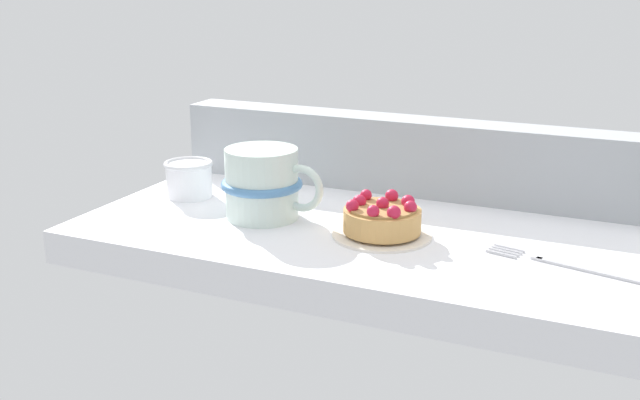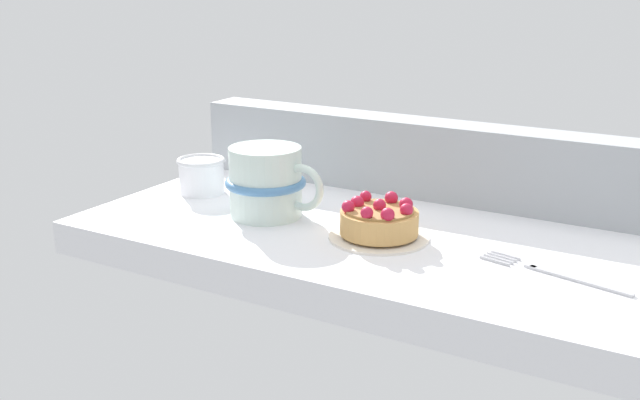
% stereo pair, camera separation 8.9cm
% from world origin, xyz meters
% --- Properties ---
extents(ground_plane, '(0.67, 0.36, 0.04)m').
position_xyz_m(ground_plane, '(0.00, 0.00, -0.02)').
color(ground_plane, white).
extents(window_rail_back, '(0.66, 0.06, 0.10)m').
position_xyz_m(window_rail_back, '(0.00, 0.15, 0.05)').
color(window_rail_back, '#9EA3A8').
rests_on(window_rail_back, ground_plane).
extents(dessert_plate, '(0.11, 0.11, 0.01)m').
position_xyz_m(dessert_plate, '(0.03, -0.04, 0.00)').
color(dessert_plate, silver).
rests_on(dessert_plate, ground_plane).
extents(raspberry_tart, '(0.09, 0.09, 0.04)m').
position_xyz_m(raspberry_tart, '(0.03, -0.04, 0.02)').
color(raspberry_tart, tan).
rests_on(raspberry_tart, dessert_plate).
extents(coffee_mug, '(0.13, 0.10, 0.09)m').
position_xyz_m(coffee_mug, '(-0.13, -0.03, 0.04)').
color(coffee_mug, silver).
rests_on(coffee_mug, ground_plane).
extents(dessert_fork, '(0.16, 0.05, 0.01)m').
position_xyz_m(dessert_fork, '(0.22, -0.04, 0.00)').
color(dessert_fork, '#B7B7BC').
rests_on(dessert_fork, ground_plane).
extents(sugar_bowl, '(0.07, 0.07, 0.05)m').
position_xyz_m(sugar_bowl, '(-0.26, 0.01, 0.03)').
color(sugar_bowl, white).
rests_on(sugar_bowl, ground_plane).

